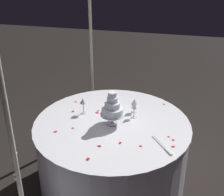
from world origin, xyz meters
The scene contains 23 objects.
ground_plane centered at (0.00, 0.00, 0.00)m, with size 12.00×12.00×0.00m, color black.
decorative_arch centered at (0.00, 0.46, 1.42)m, with size 1.89×0.06×2.22m.
main_table centered at (0.00, 0.00, 0.37)m, with size 1.46×1.46×0.74m.
tiered_cake centered at (-0.01, -0.01, 0.90)m, with size 0.22×0.22×0.33m.
wine_glass_0 centered at (0.16, -0.18, 0.85)m, with size 0.06×0.06×0.16m.
wine_glass_1 centered at (0.26, -0.16, 0.84)m, with size 0.06×0.06×0.14m.
wine_glass_2 centered at (0.12, 0.32, 0.86)m, with size 0.06×0.06×0.16m.
cake_knife centered at (-0.26, -0.50, 0.74)m, with size 0.25×0.19×0.01m.
rose_petal_0 centered at (-0.11, -0.53, 0.74)m, with size 0.02×0.02×0.00m, color red.
rose_petal_1 centered at (-0.25, -0.58, 0.74)m, with size 0.03×0.02×0.00m, color red.
rose_petal_2 centered at (-0.29, -0.14, 0.74)m, with size 0.03×0.02×0.00m, color red.
rose_petal_3 centered at (0.33, 0.47, 0.74)m, with size 0.03×0.02×0.00m, color red.
rose_petal_4 centered at (0.13, 0.43, 0.74)m, with size 0.04×0.03×0.00m, color red.
rose_petal_5 centered at (0.16, 0.19, 0.74)m, with size 0.04×0.03×0.00m, color red.
rose_petal_6 centered at (0.20, 0.19, 0.74)m, with size 0.03×0.02×0.00m, color red.
rose_petal_7 centered at (-0.30, -0.31, 0.74)m, with size 0.03×0.02×0.00m, color red.
rose_petal_8 centered at (-0.16, 0.33, 0.74)m, with size 0.03×0.02×0.00m, color red.
rose_petal_9 centered at (-0.38, 0.02, 0.74)m, with size 0.04×0.03×0.00m, color red.
rose_petal_10 centered at (-0.26, 0.46, 0.74)m, with size 0.04×0.02×0.00m, color red.
rose_petal_11 centered at (0.36, -0.15, 0.74)m, with size 0.02×0.02×0.00m, color red.
rose_petal_12 centered at (-0.15, -0.57, 0.74)m, with size 0.03×0.02×0.00m, color red.
rose_petal_13 centered at (-0.56, 0.06, 0.74)m, with size 0.04×0.03×0.00m, color red.
rose_petal_14 centered at (0.49, -0.44, 0.74)m, with size 0.03×0.02×0.00m, color red.
Camera 1 is at (-2.39, -0.56, 2.24)m, focal length 49.50 mm.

